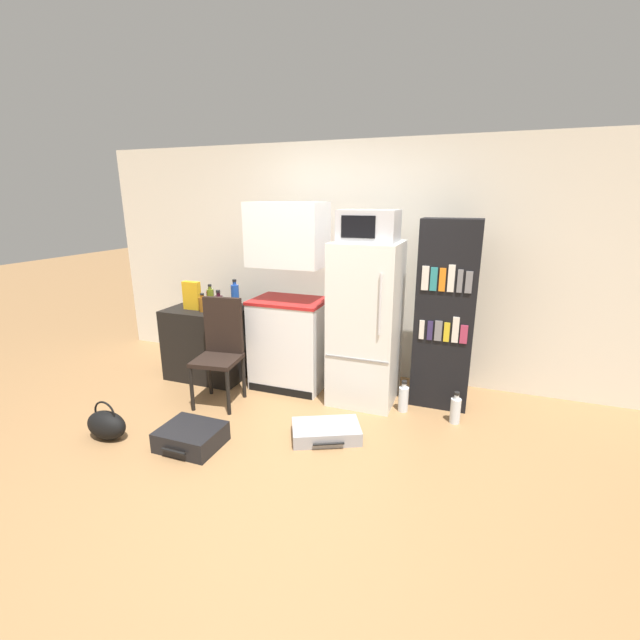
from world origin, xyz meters
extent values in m
plane|color=olive|center=(0.00, 0.00, 0.00)|extent=(24.00, 24.00, 0.00)
cube|color=silver|center=(0.20, 2.00, 1.25)|extent=(6.40, 0.10, 2.50)
cube|color=black|center=(-1.33, 1.28, 0.39)|extent=(0.83, 0.65, 0.77)
cube|color=white|center=(-0.39, 1.33, 0.45)|extent=(0.73, 0.53, 0.90)
cube|color=#B21E1E|center=(-0.39, 1.33, 0.92)|extent=(0.75, 0.54, 0.03)
cube|color=white|center=(-0.39, 1.33, 1.58)|extent=(0.73, 0.45, 0.61)
cube|color=black|center=(-0.39, 1.06, 0.04)|extent=(0.70, 0.01, 0.08)
cube|color=silver|center=(0.43, 1.30, 0.77)|extent=(0.61, 0.61, 1.54)
cube|color=gray|center=(0.43, 0.99, 0.53)|extent=(0.59, 0.01, 0.01)
cylinder|color=silver|center=(0.63, 0.98, 1.05)|extent=(0.02, 0.02, 0.54)
cube|color=#B7B7BC|center=(0.43, 1.30, 1.68)|extent=(0.52, 0.36, 0.28)
cube|color=black|center=(0.38, 1.11, 1.68)|extent=(0.30, 0.01, 0.19)
cube|color=black|center=(1.14, 1.45, 0.88)|extent=(0.52, 0.30, 1.75)
cube|color=silver|center=(0.95, 1.29, 0.77)|extent=(0.04, 0.01, 0.18)
cube|color=#332856|center=(1.03, 1.29, 0.77)|extent=(0.05, 0.01, 0.18)
cube|color=slate|center=(1.10, 1.29, 0.77)|extent=(0.06, 0.01, 0.19)
cube|color=gold|center=(1.17, 1.29, 0.77)|extent=(0.05, 0.01, 0.18)
cube|color=silver|center=(1.24, 1.29, 0.80)|extent=(0.06, 0.01, 0.24)
cube|color=#A33351|center=(1.32, 1.29, 0.76)|extent=(0.06, 0.01, 0.17)
cube|color=silver|center=(0.95, 1.29, 1.24)|extent=(0.06, 0.01, 0.21)
cube|color=teal|center=(1.03, 1.29, 1.24)|extent=(0.06, 0.01, 0.21)
cube|color=orange|center=(1.10, 1.29, 1.24)|extent=(0.05, 0.01, 0.20)
cube|color=silver|center=(1.17, 1.29, 1.26)|extent=(0.06, 0.01, 0.24)
cube|color=slate|center=(1.24, 1.29, 1.24)|extent=(0.04, 0.01, 0.20)
cube|color=slate|center=(1.32, 1.29, 1.23)|extent=(0.06, 0.01, 0.19)
cylinder|color=white|center=(-1.55, 1.34, 0.83)|extent=(0.09, 0.09, 0.12)
cylinder|color=white|center=(-1.55, 1.34, 0.90)|extent=(0.04, 0.04, 0.02)
cylinder|color=black|center=(-1.55, 1.34, 0.92)|extent=(0.04, 0.04, 0.01)
cylinder|color=#1E47A3|center=(-1.14, 1.54, 0.88)|extent=(0.09, 0.09, 0.22)
cylinder|color=#1E47A3|center=(-1.14, 1.54, 1.01)|extent=(0.04, 0.04, 0.04)
cylinder|color=black|center=(-1.14, 1.54, 1.04)|extent=(0.05, 0.05, 0.02)
cylinder|color=#AD1914|center=(-1.42, 1.47, 0.84)|extent=(0.08, 0.08, 0.14)
cylinder|color=#AD1914|center=(-1.42, 1.47, 0.92)|extent=(0.04, 0.04, 0.02)
cylinder|color=black|center=(-1.42, 1.47, 0.94)|extent=(0.04, 0.04, 0.01)
cylinder|color=black|center=(-1.03, 1.05, 0.88)|extent=(0.08, 0.08, 0.21)
cylinder|color=black|center=(-1.03, 1.05, 1.00)|extent=(0.04, 0.04, 0.04)
cylinder|color=black|center=(-1.03, 1.05, 1.03)|extent=(0.04, 0.04, 0.02)
cylinder|color=brown|center=(-1.28, 1.13, 0.85)|extent=(0.08, 0.08, 0.15)
cylinder|color=brown|center=(-1.28, 1.13, 0.94)|extent=(0.04, 0.04, 0.03)
cylinder|color=black|center=(-1.28, 1.13, 0.96)|extent=(0.04, 0.04, 0.02)
cylinder|color=#566619|center=(-1.32, 1.32, 0.87)|extent=(0.08, 0.08, 0.20)
cylinder|color=#566619|center=(-1.32, 1.32, 0.99)|extent=(0.03, 0.03, 0.04)
cylinder|color=black|center=(-1.32, 1.32, 1.02)|extent=(0.04, 0.04, 0.02)
cylinder|color=silver|center=(-1.02, 1.22, 0.79)|extent=(0.15, 0.15, 0.04)
cube|color=gold|center=(-1.45, 1.18, 0.92)|extent=(0.19, 0.07, 0.30)
cylinder|color=black|center=(-1.01, 0.48, 0.21)|extent=(0.04, 0.04, 0.43)
cylinder|color=black|center=(-0.64, 0.53, 0.21)|extent=(0.04, 0.04, 0.43)
cylinder|color=black|center=(-1.05, 0.85, 0.21)|extent=(0.04, 0.04, 0.43)
cylinder|color=black|center=(-0.69, 0.89, 0.21)|extent=(0.04, 0.04, 0.43)
cube|color=black|center=(-0.85, 0.69, 0.45)|extent=(0.45, 0.45, 0.04)
cube|color=black|center=(-0.87, 0.87, 0.74)|extent=(0.38, 0.10, 0.55)
cube|color=black|center=(-0.64, -0.03, 0.08)|extent=(0.48, 0.40, 0.16)
cylinder|color=black|center=(-0.64, -0.24, 0.08)|extent=(0.21, 0.02, 0.02)
cube|color=#99999E|center=(0.33, 0.47, 0.06)|extent=(0.65, 0.54, 0.11)
cylinder|color=black|center=(0.41, 0.30, 0.06)|extent=(0.23, 0.13, 0.02)
ellipsoid|color=black|center=(-1.37, -0.17, 0.12)|extent=(0.36, 0.20, 0.24)
torus|color=black|center=(-1.37, -0.17, 0.23)|extent=(0.21, 0.02, 0.21)
cylinder|color=silver|center=(1.31, 1.10, 0.11)|extent=(0.09, 0.09, 0.23)
cylinder|color=silver|center=(1.31, 1.10, 0.25)|extent=(0.04, 0.04, 0.04)
cylinder|color=black|center=(1.31, 1.10, 0.28)|extent=(0.05, 0.05, 0.02)
cylinder|color=silver|center=(0.84, 1.16, 0.12)|extent=(0.09, 0.09, 0.24)
cylinder|color=silver|center=(0.84, 1.16, 0.26)|extent=(0.04, 0.04, 0.04)
cylinder|color=black|center=(0.84, 1.16, 0.29)|extent=(0.05, 0.05, 0.02)
camera|label=1|loc=(1.38, -2.51, 1.92)|focal=24.00mm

